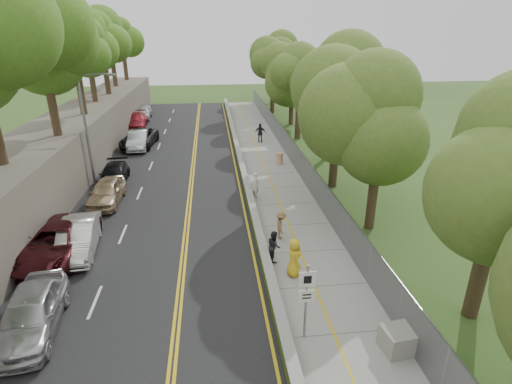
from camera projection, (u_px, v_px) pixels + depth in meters
ground at (265, 291)px, 17.46m from camera, size 140.00×140.00×0.00m
road at (170, 178)px, 30.68m from camera, size 11.20×66.00×0.04m
sidewalk at (272, 174)px, 31.51m from camera, size 4.20×66.00×0.05m
jersey_barrier at (243, 171)px, 31.16m from camera, size 0.42×66.00×0.60m
rock_embankment at (55, 156)px, 29.09m from camera, size 5.00×66.00×4.00m
chainlink_fence at (298, 161)px, 31.36m from camera, size 0.04×66.00×2.00m
trees_embankment at (38, 31)px, 25.91m from camera, size 6.40×66.00×13.00m
trees_fenceside at (333, 82)px, 29.32m from camera, size 7.00×66.00×14.00m
streetlight at (88, 123)px, 27.48m from camera, size 2.52×0.22×8.00m
signpost at (307, 294)px, 14.06m from camera, size 0.62×0.09×3.10m
construction_barrel at (279, 158)px, 33.56m from camera, size 0.57×0.57×0.93m
concrete_block at (401, 340)px, 14.05m from camera, size 1.44×1.16×0.89m
car_0 at (31, 313)px, 14.79m from camera, size 2.41×5.00×1.65m
car_1 at (78, 238)px, 20.21m from camera, size 2.16×4.94×1.58m
car_2 at (58, 242)px, 19.75m from camera, size 3.20×6.03×1.61m
car_3 at (114, 175)px, 29.28m from camera, size 2.10×4.70×1.34m
car_4 at (106, 192)px, 25.87m from camera, size 1.93×4.59×1.55m
car_5 at (138, 140)px, 37.82m from camera, size 2.03×5.05×1.63m
car_6 at (139, 138)px, 38.42m from camera, size 3.30×6.13×1.63m
car_7 at (136, 121)px, 45.64m from camera, size 2.64×5.75×1.63m
car_8 at (143, 112)px, 50.34m from camera, size 2.17×5.00×1.68m
painter_0 at (294, 258)px, 18.16m from camera, size 0.78×1.02×1.86m
painter_1 at (256, 186)px, 26.49m from camera, size 0.60×0.77×1.86m
painter_2 at (274, 246)px, 19.41m from camera, size 0.66×0.81×1.58m
painter_3 at (281, 225)px, 21.44m from camera, size 0.67×1.06×1.57m
person_far at (260, 133)px, 39.84m from camera, size 1.18×0.69×1.88m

